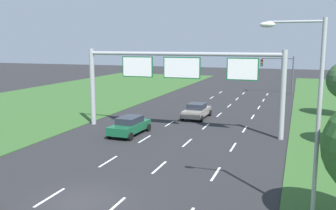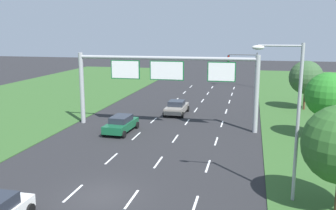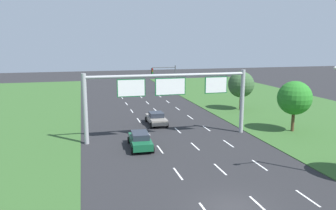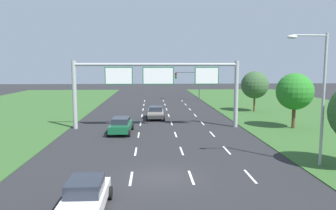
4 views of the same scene
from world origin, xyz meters
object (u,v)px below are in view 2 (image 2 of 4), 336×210
at_px(car_near_red, 177,107).
at_px(street_lamp, 291,109).
at_px(roadside_tree_mid, 328,95).
at_px(sign_gantry, 166,76).
at_px(traffic_light_mast, 244,63).
at_px(roadside_tree_far, 306,77).
at_px(car_mid_lane, 121,124).

xyz_separation_m(car_near_red, street_lamp, (9.99, -19.63, 4.32)).
bearing_deg(car_near_red, roadside_tree_mid, -25.77).
bearing_deg(sign_gantry, traffic_light_mast, 76.61).
xyz_separation_m(car_near_red, roadside_tree_far, (14.02, 5.43, 3.04)).
distance_m(car_near_red, car_mid_lane, 9.12).
bearing_deg(street_lamp, roadside_tree_far, 80.87).
xyz_separation_m(traffic_light_mast, roadside_tree_far, (7.30, -16.47, -0.06)).
distance_m(car_near_red, roadside_tree_mid, 16.12).
height_order(car_near_red, car_mid_lane, car_near_red).
xyz_separation_m(sign_gantry, street_lamp, (9.87, -13.79, 0.15)).
bearing_deg(car_mid_lane, roadside_tree_mid, 6.90).
bearing_deg(sign_gantry, car_near_red, 91.15).
height_order(sign_gantry, street_lamp, street_lamp).
bearing_deg(roadside_tree_mid, car_near_red, 153.46).
distance_m(car_mid_lane, traffic_light_mast, 32.15).
relative_size(roadside_tree_mid, roadside_tree_far, 1.00).
relative_size(car_mid_lane, roadside_tree_far, 0.79).
distance_m(roadside_tree_mid, roadside_tree_far, 12.50).
relative_size(car_mid_lane, traffic_light_mast, 0.81).
height_order(car_near_red, traffic_light_mast, traffic_light_mast).
bearing_deg(sign_gantry, roadside_tree_mid, -4.99).
bearing_deg(car_near_red, street_lamp, -62.25).
bearing_deg(car_near_red, roadside_tree_far, 21.95).
bearing_deg(street_lamp, traffic_light_mast, 94.50).
bearing_deg(roadside_tree_mid, street_lamp, -108.34).
height_order(sign_gantry, roadside_tree_far, sign_gantry).
xyz_separation_m(roadside_tree_mid, roadside_tree_far, (-0.14, 12.50, -0.05)).
height_order(sign_gantry, roadside_tree_mid, sign_gantry).
distance_m(traffic_light_mast, roadside_tree_far, 18.01).
xyz_separation_m(sign_gantry, roadside_tree_mid, (14.04, -1.23, -1.08)).
height_order(car_mid_lane, traffic_light_mast, traffic_light_mast).
bearing_deg(traffic_light_mast, roadside_tree_mid, -75.61).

